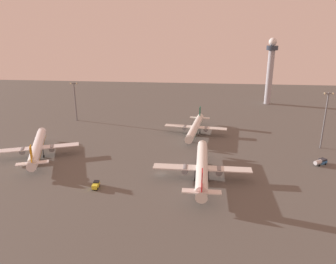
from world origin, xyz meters
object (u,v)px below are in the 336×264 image
(airplane_mid_apron, at_px, (195,127))
(baggage_tractor, at_px, (96,185))
(fuel_truck, at_px, (321,162))
(control_tower, at_px, (270,67))
(airplane_near_gate, at_px, (37,147))
(apron_light_west, at_px, (325,117))
(airplane_taxiway_distant, at_px, (202,167))
(apron_light_east, at_px, (75,99))

(airplane_mid_apron, xyz_separation_m, baggage_tractor, (-33.79, -62.83, -2.91))
(baggage_tractor, bearing_deg, fuel_truck, 15.55)
(fuel_truck, bearing_deg, control_tower, 144.98)
(control_tower, relative_size, airplane_near_gate, 1.08)
(fuel_truck, bearing_deg, apron_light_west, 125.79)
(airplane_mid_apron, xyz_separation_m, apron_light_west, (59.15, -13.61, 11.03))
(fuel_truck, xyz_separation_m, apron_light_west, (6.67, 20.10, 13.75))
(control_tower, relative_size, airplane_taxiway_distant, 0.99)
(control_tower, xyz_separation_m, airplane_mid_apron, (-50.89, -75.95, -22.56))
(airplane_near_gate, height_order, airplane_mid_apron, airplane_near_gate)
(airplane_mid_apron, relative_size, fuel_truck, 6.66)
(airplane_near_gate, bearing_deg, fuel_truck, -19.56)
(airplane_near_gate, xyz_separation_m, baggage_tractor, (34.21, -25.77, -3.19))
(control_tower, bearing_deg, fuel_truck, -89.17)
(airplane_near_gate, height_order, apron_light_west, apron_light_west)
(airplane_taxiway_distant, bearing_deg, fuel_truck, 20.17)
(airplane_near_gate, distance_m, fuel_truck, 120.57)
(apron_light_west, bearing_deg, airplane_near_gate, -169.55)
(control_tower, height_order, fuel_truck, control_tower)
(fuel_truck, xyz_separation_m, apron_light_east, (-124.35, 53.25, 11.96))
(airplane_taxiway_distant, xyz_separation_m, baggage_tractor, (-37.39, -11.54, -3.39))
(airplane_near_gate, relative_size, baggage_tractor, 10.22)
(airplane_taxiway_distant, relative_size, apron_light_east, 2.04)
(airplane_near_gate, distance_m, airplane_mid_apron, 77.44)
(baggage_tractor, height_order, fuel_truck, fuel_truck)
(airplane_near_gate, relative_size, apron_light_east, 1.88)
(airplane_mid_apron, bearing_deg, control_tower, -116.49)
(airplane_taxiway_distant, height_order, airplane_mid_apron, airplane_taxiway_distant)
(fuel_truck, relative_size, apron_light_east, 0.27)
(apron_light_west, bearing_deg, airplane_taxiway_distant, -145.85)
(fuel_truck, bearing_deg, airplane_near_gate, -124.26)
(fuel_truck, height_order, apron_light_east, apron_light_east)
(airplane_near_gate, distance_m, apron_light_east, 57.43)
(control_tower, xyz_separation_m, airplane_taxiway_distant, (-47.30, -127.24, -22.08))
(baggage_tractor, height_order, apron_light_west, apron_light_west)
(control_tower, bearing_deg, baggage_tractor, -121.39)
(apron_light_east, bearing_deg, fuel_truck, -23.18)
(baggage_tractor, bearing_deg, apron_light_west, 24.81)
(airplane_near_gate, xyz_separation_m, fuel_truck, (120.48, 3.34, -3.01))
(airplane_taxiway_distant, bearing_deg, apron_light_east, 137.20)
(fuel_truck, height_order, apron_light_west, apron_light_west)
(control_tower, distance_m, baggage_tractor, 164.56)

